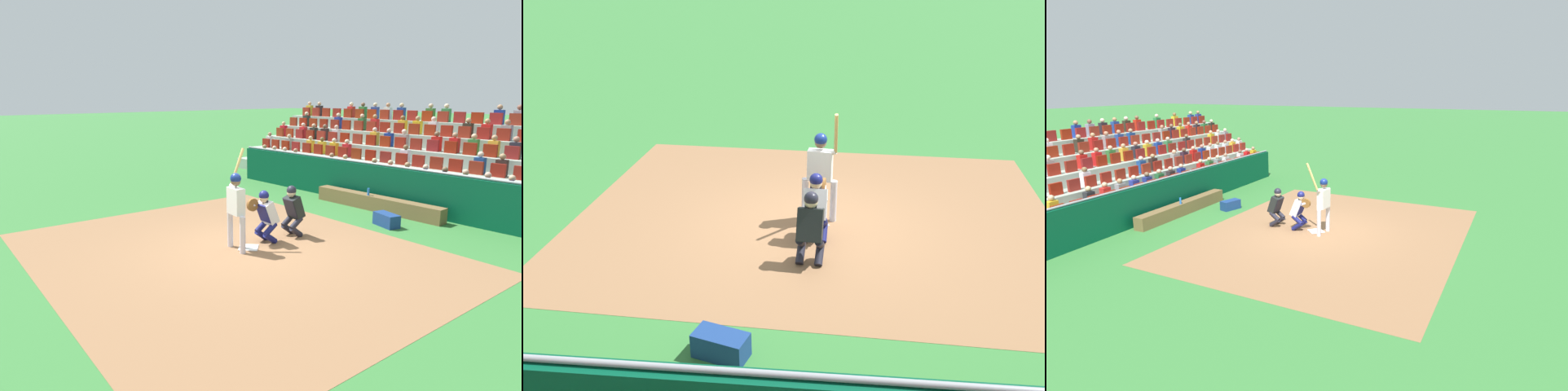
% 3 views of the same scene
% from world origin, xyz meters
% --- Properties ---
extents(ground_plane, '(160.00, 160.00, 0.00)m').
position_xyz_m(ground_plane, '(0.00, 0.00, 0.00)').
color(ground_plane, '#337233').
extents(infield_dirt_patch, '(9.69, 8.06, 0.01)m').
position_xyz_m(infield_dirt_patch, '(0.00, 0.50, 0.00)').
color(infield_dirt_patch, '#8C6241').
rests_on(infield_dirt_patch, ground_plane).
extents(home_plate_marker, '(0.62, 0.62, 0.02)m').
position_xyz_m(home_plate_marker, '(0.00, 0.00, 0.02)').
color(home_plate_marker, white).
rests_on(home_plate_marker, infield_dirt_patch).
extents(batter_at_plate, '(0.70, 0.61, 2.26)m').
position_xyz_m(batter_at_plate, '(0.10, 0.27, 1.10)').
color(batter_at_plate, silver).
rests_on(batter_at_plate, ground_plane).
extents(catcher_crouching, '(0.48, 0.72, 1.29)m').
position_xyz_m(catcher_crouching, '(0.05, -0.55, 0.72)').
color(catcher_crouching, navy).
rests_on(catcher_crouching, ground_plane).
extents(home_plate_umpire, '(0.49, 0.49, 1.30)m').
position_xyz_m(home_plate_umpire, '(-0.00, -1.41, 0.71)').
color(home_plate_umpire, '#201F2B').
rests_on(home_plate_umpire, ground_plane).
extents(dugout_wall, '(13.82, 0.24, 1.35)m').
position_xyz_m(dugout_wall, '(0.00, -5.70, 0.65)').
color(dugout_wall, '#05442C').
rests_on(dugout_wall, ground_plane).
extents(dugout_bench, '(4.30, 0.40, 0.44)m').
position_xyz_m(dugout_bench, '(0.16, -5.15, 0.22)').
color(dugout_bench, brown).
rests_on(dugout_bench, ground_plane).
extents(water_bottle_on_bench, '(0.07, 0.07, 0.23)m').
position_xyz_m(water_bottle_on_bench, '(0.40, -5.05, 0.55)').
color(water_bottle_on_bench, blue).
rests_on(water_bottle_on_bench, dugout_bench).
extents(equipment_duffel_bag, '(0.79, 0.55, 0.35)m').
position_xyz_m(equipment_duffel_bag, '(-1.03, -3.93, 0.17)').
color(equipment_duffel_bag, navy).
rests_on(equipment_duffel_bag, ground_plane).
extents(bleacher_stand, '(18.91, 4.61, 3.10)m').
position_xyz_m(bleacher_stand, '(-0.02, -9.92, 0.92)').
color(bleacher_stand, '#94A696').
rests_on(bleacher_stand, ground_plane).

